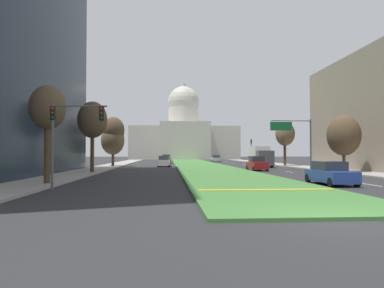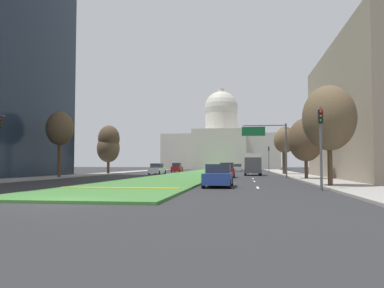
{
  "view_description": "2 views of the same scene",
  "coord_description": "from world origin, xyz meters",
  "px_view_note": "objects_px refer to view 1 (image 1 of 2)",
  "views": [
    {
      "loc": [
        -5.55,
        -11.02,
        2.25
      ],
      "look_at": [
        -2.09,
        38.57,
        3.48
      ],
      "focal_mm": 32.55,
      "sensor_mm": 36.0,
      "label": 1
    },
    {
      "loc": [
        7.75,
        -14.89,
        1.64
      ],
      "look_at": [
        -1.33,
        50.66,
        5.1
      ],
      "focal_mm": 35.94,
      "sensor_mm": 36.0,
      "label": 2
    }
  ],
  "objects_px": {
    "capitol_building": "(184,136)",
    "box_truck_delivery": "(261,156)",
    "street_tree_left_far": "(113,140)",
    "street_tree_left_distant": "(113,131)",
    "street_tree_left_mid": "(92,120)",
    "sedan_lead_stopped": "(330,174)",
    "traffic_light_far_right": "(251,148)",
    "sedan_distant": "(164,162)",
    "sedan_midblock": "(257,164)",
    "street_tree_right_distant": "(285,135)",
    "overhead_guide_sign": "(296,134)",
    "sedan_very_far": "(216,159)",
    "traffic_light_near_left": "(67,127)",
    "street_tree_right_far": "(285,134)",
    "street_tree_right_mid": "(344,135)",
    "street_tree_left_near": "(48,109)",
    "sedan_far_horizon": "(166,159)"
  },
  "relations": [
    {
      "from": "sedan_far_horizon",
      "to": "sedan_very_far",
      "type": "distance_m",
      "value": 16.43
    },
    {
      "from": "overhead_guide_sign",
      "to": "sedan_very_far",
      "type": "height_order",
      "value": "overhead_guide_sign"
    },
    {
      "from": "overhead_guide_sign",
      "to": "street_tree_right_distant",
      "type": "xyz_separation_m",
      "value": [
        2.9,
        12.55,
        0.49
      ]
    },
    {
      "from": "overhead_guide_sign",
      "to": "sedan_distant",
      "type": "distance_m",
      "value": 21.46
    },
    {
      "from": "overhead_guide_sign",
      "to": "sedan_midblock",
      "type": "xyz_separation_m",
      "value": [
        -5.09,
        -0.25,
        -3.8
      ]
    },
    {
      "from": "overhead_guide_sign",
      "to": "street_tree_right_far",
      "type": "xyz_separation_m",
      "value": [
        3.31,
        13.6,
        0.73
      ]
    },
    {
      "from": "street_tree_left_distant",
      "to": "overhead_guide_sign",
      "type": "bearing_deg",
      "value": -27.38
    },
    {
      "from": "street_tree_left_far",
      "to": "sedan_lead_stopped",
      "type": "height_order",
      "value": "street_tree_left_far"
    },
    {
      "from": "capitol_building",
      "to": "traffic_light_far_right",
      "type": "xyz_separation_m",
      "value": [
        12.42,
        -48.07,
        -4.7
      ]
    },
    {
      "from": "street_tree_right_distant",
      "to": "street_tree_left_mid",
      "type": "bearing_deg",
      "value": -147.71
    },
    {
      "from": "capitol_building",
      "to": "traffic_light_near_left",
      "type": "relative_size",
      "value": 7.04
    },
    {
      "from": "sedan_midblock",
      "to": "street_tree_left_mid",
      "type": "bearing_deg",
      "value": -167.03
    },
    {
      "from": "sedan_lead_stopped",
      "to": "sedan_distant",
      "type": "height_order",
      "value": "sedan_distant"
    },
    {
      "from": "capitol_building",
      "to": "traffic_light_far_right",
      "type": "bearing_deg",
      "value": -75.52
    },
    {
      "from": "capitol_building",
      "to": "box_truck_delivery",
      "type": "height_order",
      "value": "capitol_building"
    },
    {
      "from": "street_tree_left_mid",
      "to": "sedan_lead_stopped",
      "type": "height_order",
      "value": "street_tree_left_mid"
    },
    {
      "from": "street_tree_left_near",
      "to": "street_tree_left_distant",
      "type": "xyz_separation_m",
      "value": [
        -0.36,
        31.42,
        0.49
      ]
    },
    {
      "from": "traffic_light_near_left",
      "to": "sedan_far_horizon",
      "type": "height_order",
      "value": "traffic_light_near_left"
    },
    {
      "from": "street_tree_left_far",
      "to": "street_tree_right_far",
      "type": "distance_m",
      "value": 28.29
    },
    {
      "from": "street_tree_left_far",
      "to": "street_tree_left_distant",
      "type": "distance_m",
      "value": 1.55
    },
    {
      "from": "street_tree_left_near",
      "to": "sedan_distant",
      "type": "height_order",
      "value": "street_tree_left_near"
    },
    {
      "from": "box_truck_delivery",
      "to": "sedan_midblock",
      "type": "bearing_deg",
      "value": -107.72
    },
    {
      "from": "traffic_light_far_right",
      "to": "sedan_distant",
      "type": "distance_m",
      "value": 25.96
    },
    {
      "from": "capitol_building",
      "to": "street_tree_left_mid",
      "type": "xyz_separation_m",
      "value": [
        -13.74,
        -83.56,
        -2.26
      ]
    },
    {
      "from": "street_tree_left_far",
      "to": "sedan_lead_stopped",
      "type": "bearing_deg",
      "value": -58.06
    },
    {
      "from": "street_tree_left_far",
      "to": "street_tree_right_distant",
      "type": "bearing_deg",
      "value": -0.74
    },
    {
      "from": "street_tree_right_mid",
      "to": "sedan_distant",
      "type": "xyz_separation_m",
      "value": [
        -20.19,
        18.39,
        -3.36
      ]
    },
    {
      "from": "street_tree_right_far",
      "to": "sedan_far_horizon",
      "type": "height_order",
      "value": "street_tree_right_far"
    },
    {
      "from": "street_tree_right_mid",
      "to": "box_truck_delivery",
      "type": "bearing_deg",
      "value": 108.67
    },
    {
      "from": "box_truck_delivery",
      "to": "traffic_light_far_right",
      "type": "bearing_deg",
      "value": 80.21
    },
    {
      "from": "traffic_light_far_right",
      "to": "street_tree_left_mid",
      "type": "height_order",
      "value": "street_tree_left_mid"
    },
    {
      "from": "sedan_midblock",
      "to": "box_truck_delivery",
      "type": "height_order",
      "value": "box_truck_delivery"
    },
    {
      "from": "sedan_very_far",
      "to": "box_truck_delivery",
      "type": "height_order",
      "value": "box_truck_delivery"
    },
    {
      "from": "street_tree_left_near",
      "to": "street_tree_right_distant",
      "type": "xyz_separation_m",
      "value": [
        27.37,
        31.1,
        -0.12
      ]
    },
    {
      "from": "street_tree_left_distant",
      "to": "sedan_distant",
      "type": "distance_m",
      "value": 9.43
    },
    {
      "from": "street_tree_left_near",
      "to": "sedan_lead_stopped",
      "type": "xyz_separation_m",
      "value": [
        19.65,
        -0.81,
        -4.47
      ]
    },
    {
      "from": "sedan_midblock",
      "to": "box_truck_delivery",
      "type": "distance_m",
      "value": 10.71
    },
    {
      "from": "sedan_lead_stopped",
      "to": "traffic_light_far_right",
      "type": "bearing_deg",
      "value": 82.53
    },
    {
      "from": "street_tree_left_mid",
      "to": "street_tree_right_far",
      "type": "height_order",
      "value": "street_tree_left_mid"
    },
    {
      "from": "street_tree_left_distant",
      "to": "street_tree_right_distant",
      "type": "bearing_deg",
      "value": -0.65
    },
    {
      "from": "sedan_very_far",
      "to": "box_truck_delivery",
      "type": "distance_m",
      "value": 30.83
    },
    {
      "from": "street_tree_left_mid",
      "to": "street_tree_right_mid",
      "type": "distance_m",
      "value": 27.85
    },
    {
      "from": "street_tree_right_far",
      "to": "box_truck_delivery",
      "type": "bearing_deg",
      "value": -144.52
    },
    {
      "from": "street_tree_left_mid",
      "to": "capitol_building",
      "type": "bearing_deg",
      "value": 80.66
    },
    {
      "from": "sedan_distant",
      "to": "sedan_lead_stopped",
      "type": "bearing_deg",
      "value": -69.59
    },
    {
      "from": "traffic_light_near_left",
      "to": "street_tree_left_far",
      "type": "relative_size",
      "value": 0.8
    },
    {
      "from": "traffic_light_far_right",
      "to": "street_tree_right_far",
      "type": "distance_m",
      "value": 17.39
    },
    {
      "from": "street_tree_right_distant",
      "to": "box_truck_delivery",
      "type": "distance_m",
      "value": 6.42
    },
    {
      "from": "street_tree_left_distant",
      "to": "sedan_lead_stopped",
      "type": "xyz_separation_m",
      "value": [
        20.02,
        -32.23,
        -4.96
      ]
    },
    {
      "from": "overhead_guide_sign",
      "to": "sedan_lead_stopped",
      "type": "distance_m",
      "value": 20.33
    }
  ]
}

